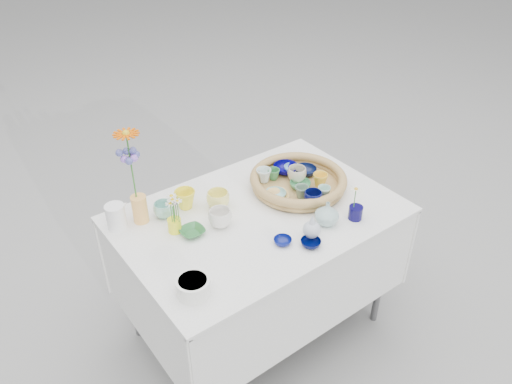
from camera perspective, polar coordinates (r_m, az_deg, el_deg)
ground at (r=2.81m, az=0.25°, el=-15.04°), size 80.00×80.00×0.00m
display_table at (r=2.81m, az=0.25°, el=-15.04°), size 1.26×0.86×0.77m
wicker_tray at (r=2.44m, az=4.84°, el=1.24°), size 0.47×0.47×0.08m
tray_ceramic_0 at (r=2.54m, az=3.42°, el=2.66°), size 0.13×0.13×0.04m
tray_ceramic_1 at (r=2.53m, az=5.68°, el=2.41°), size 0.12×0.12×0.03m
tray_ceramic_2 at (r=2.44m, az=7.34°, el=1.38°), size 0.09×0.09×0.07m
tray_ceramic_3 at (r=2.42m, az=5.07°, el=0.81°), size 0.13×0.13×0.03m
tray_ceramic_4 at (r=2.35m, az=5.22°, el=0.01°), size 0.08×0.08×0.06m
tray_ceramic_5 at (r=2.35m, az=2.25°, el=-0.33°), size 0.13×0.13×0.03m
tray_ceramic_6 at (r=2.45m, az=0.88°, el=1.90°), size 0.10×0.10×0.07m
tray_ceramic_7 at (r=2.46m, az=4.70°, el=2.02°), size 0.09×0.09×0.07m
tray_ceramic_8 at (r=2.56m, az=4.15°, el=2.71°), size 0.09×0.09×0.03m
tray_ceramic_9 at (r=2.31m, az=6.53°, el=-0.67°), size 0.09×0.09×0.07m
tray_ceramic_10 at (r=2.34m, az=2.42°, el=-0.43°), size 0.14×0.14×0.03m
tray_ceramic_11 at (r=2.36m, az=7.78°, el=-0.04°), size 0.06×0.06×0.06m
tray_ceramic_12 at (r=2.48m, az=2.03°, el=2.05°), size 0.07×0.07×0.06m
loose_ceramic_0 at (r=2.32m, az=-8.10°, el=-0.82°), size 0.11×0.11×0.09m
loose_ceramic_1 at (r=2.30m, az=-4.35°, el=-0.90°), size 0.14×0.14×0.08m
loose_ceramic_2 at (r=2.17m, az=-7.30°, el=-4.52°), size 0.11×0.11×0.03m
loose_ceramic_3 at (r=2.19m, az=-4.13°, el=-2.99°), size 0.12×0.12×0.08m
loose_ceramic_4 at (r=2.11m, az=3.07°, el=-5.63°), size 0.10×0.10×0.02m
loose_ceramic_5 at (r=2.28m, az=-10.52°, el=-2.01°), size 0.12×0.12×0.07m
loose_ceramic_6 at (r=2.11m, az=6.27°, el=-5.81°), size 0.10×0.10×0.03m
fluted_bowl at (r=1.89m, az=-7.20°, el=-10.68°), size 0.14×0.14×0.07m
bud_vase_paleblue at (r=2.13m, az=6.42°, el=-3.86°), size 0.10×0.10×0.12m
bud_vase_seafoam at (r=2.21m, az=8.12°, el=-2.41°), size 0.12×0.12×0.11m
bud_vase_cobalt at (r=2.28m, az=11.30°, el=-2.32°), size 0.07×0.07×0.06m
single_daisy at (r=2.23m, az=11.23°, el=-0.70°), size 0.08×0.08×0.11m
tall_vase_yellow at (r=2.26m, az=-13.13°, el=-1.90°), size 0.09×0.09×0.13m
gerbera at (r=2.15m, az=-14.06°, el=2.87°), size 0.16×0.16×0.32m
hydrangea at (r=2.17m, az=-13.87°, el=1.61°), size 0.09×0.09×0.28m
white_pitcher at (r=2.25m, az=-15.71°, el=-2.71°), size 0.13×0.10×0.11m
daisy_cup at (r=2.19m, az=-9.28°, el=-3.77°), size 0.08×0.08×0.06m
daisy_posy at (r=2.12m, az=-9.23°, el=-1.80°), size 0.09×0.09×0.13m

